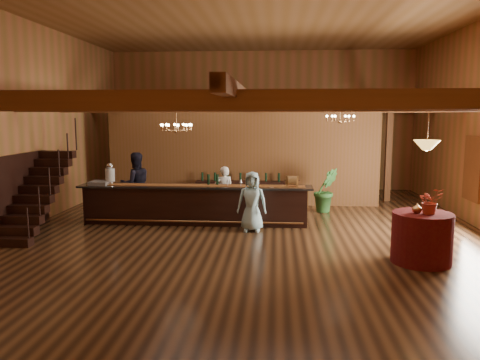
# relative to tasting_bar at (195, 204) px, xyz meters

# --- Properties ---
(floor) EXTENTS (14.00, 14.00, 0.00)m
(floor) POSITION_rel_tasting_bar_xyz_m (1.59, -0.55, -0.54)
(floor) COLOR brown
(floor) RESTS_ON ground
(ceiling) EXTENTS (14.00, 14.00, 0.00)m
(ceiling) POSITION_rel_tasting_bar_xyz_m (1.59, -0.55, 4.96)
(ceiling) COLOR brown
(ceiling) RESTS_ON wall_back
(wall_back) EXTENTS (12.00, 0.10, 5.50)m
(wall_back) POSITION_rel_tasting_bar_xyz_m (1.59, 6.45, 2.21)
(wall_back) COLOR #A55F39
(wall_back) RESTS_ON floor
(wall_front) EXTENTS (12.00, 0.10, 5.50)m
(wall_front) POSITION_rel_tasting_bar_xyz_m (1.59, -7.55, 2.21)
(wall_front) COLOR #A55F39
(wall_front) RESTS_ON floor
(wall_left) EXTENTS (0.10, 14.00, 5.50)m
(wall_left) POSITION_rel_tasting_bar_xyz_m (-4.41, -0.55, 2.21)
(wall_left) COLOR #A55F39
(wall_left) RESTS_ON floor
(beam_grid) EXTENTS (11.90, 13.90, 0.39)m
(beam_grid) POSITION_rel_tasting_bar_xyz_m (1.59, -0.05, 2.70)
(beam_grid) COLOR brown
(beam_grid) RESTS_ON wall_left
(support_posts) EXTENTS (9.20, 10.20, 3.20)m
(support_posts) POSITION_rel_tasting_bar_xyz_m (1.59, -1.05, 1.06)
(support_posts) COLOR brown
(support_posts) RESTS_ON floor
(partition_wall) EXTENTS (9.00, 0.18, 3.10)m
(partition_wall) POSITION_rel_tasting_bar_xyz_m (1.09, 2.95, 1.01)
(partition_wall) COLOR brown
(partition_wall) RESTS_ON floor
(window_right_back) EXTENTS (0.12, 1.05, 1.75)m
(window_right_back) POSITION_rel_tasting_bar_xyz_m (7.54, 0.45, 1.01)
(window_right_back) COLOR white
(window_right_back) RESTS_ON wall_right
(staircase) EXTENTS (1.00, 2.80, 2.00)m
(staircase) POSITION_rel_tasting_bar_xyz_m (-3.86, -1.29, 0.46)
(staircase) COLOR black
(staircase) RESTS_ON floor
(backroom_boxes) EXTENTS (4.10, 0.60, 1.10)m
(backroom_boxes) POSITION_rel_tasting_bar_xyz_m (1.30, 4.95, -0.01)
(backroom_boxes) COLOR black
(backroom_boxes) RESTS_ON floor
(tasting_bar) EXTENTS (6.41, 0.84, 1.08)m
(tasting_bar) POSITION_rel_tasting_bar_xyz_m (0.00, 0.00, 0.00)
(tasting_bar) COLOR black
(tasting_bar) RESTS_ON floor
(beverage_dispenser) EXTENTS (0.26, 0.26, 0.60)m
(beverage_dispenser) POSITION_rel_tasting_bar_xyz_m (-2.40, 0.05, 0.81)
(beverage_dispenser) COLOR silver
(beverage_dispenser) RESTS_ON tasting_bar
(glass_rack_tray) EXTENTS (0.50, 0.50, 0.10)m
(glass_rack_tray) POSITION_rel_tasting_bar_xyz_m (-2.66, -0.05, 0.58)
(glass_rack_tray) COLOR gray
(glass_rack_tray) RESTS_ON tasting_bar
(raffle_drum) EXTENTS (0.34, 0.24, 0.30)m
(raffle_drum) POSITION_rel_tasting_bar_xyz_m (2.65, -0.05, 0.70)
(raffle_drum) COLOR brown
(raffle_drum) RESTS_ON tasting_bar
(bar_bottle_0) EXTENTS (0.07, 0.07, 0.30)m
(bar_bottle_0) POSITION_rel_tasting_bar_xyz_m (0.36, 0.12, 0.68)
(bar_bottle_0) COLOR black
(bar_bottle_0) RESTS_ON tasting_bar
(bar_bottle_1) EXTENTS (0.07, 0.07, 0.30)m
(bar_bottle_1) POSITION_rel_tasting_bar_xyz_m (0.60, 0.12, 0.68)
(bar_bottle_1) COLOR black
(bar_bottle_1) RESTS_ON tasting_bar
(backbar_shelf) EXTENTS (2.94, 0.55, 0.82)m
(backbar_shelf) POSITION_rel_tasting_bar_xyz_m (1.05, 2.66, -0.13)
(backbar_shelf) COLOR black
(backbar_shelf) RESTS_ON floor
(round_table) EXTENTS (1.19, 1.19, 1.03)m
(round_table) POSITION_rel_tasting_bar_xyz_m (5.19, -3.04, -0.03)
(round_table) COLOR #570912
(round_table) RESTS_ON floor
(chandelier_left) EXTENTS (0.80, 0.80, 0.68)m
(chandelier_left) POSITION_rel_tasting_bar_xyz_m (-0.35, -0.67, 2.14)
(chandelier_left) COLOR #AC7847
(chandelier_left) RESTS_ON beam_grid
(chandelier_right) EXTENTS (0.80, 0.80, 0.46)m
(chandelier_right) POSITION_rel_tasting_bar_xyz_m (4.04, 1.15, 2.35)
(chandelier_right) COLOR #AC7847
(chandelier_right) RESTS_ON beam_grid
(pendant_lamp) EXTENTS (0.52, 0.52, 0.90)m
(pendant_lamp) POSITION_rel_tasting_bar_xyz_m (5.19, -3.04, 1.86)
(pendant_lamp) COLOR #AC7847
(pendant_lamp) RESTS_ON beam_grid
(bartender) EXTENTS (0.60, 0.45, 1.51)m
(bartender) POSITION_rel_tasting_bar_xyz_m (0.71, 0.86, 0.21)
(bartender) COLOR white
(bartender) RESTS_ON floor
(staff_second) EXTENTS (1.16, 1.09, 1.90)m
(staff_second) POSITION_rel_tasting_bar_xyz_m (-1.93, 0.87, 0.41)
(staff_second) COLOR black
(staff_second) RESTS_ON floor
(guest) EXTENTS (0.78, 0.53, 1.55)m
(guest) POSITION_rel_tasting_bar_xyz_m (1.60, -0.71, 0.23)
(guest) COLOR #9AC7CF
(guest) RESTS_ON floor
(floor_plant) EXTENTS (0.90, 0.81, 1.37)m
(floor_plant) POSITION_rel_tasting_bar_xyz_m (3.76, 1.89, 0.14)
(floor_plant) COLOR #2C6228
(floor_plant) RESTS_ON floor
(table_flowers) EXTENTS (0.57, 0.52, 0.53)m
(table_flowers) POSITION_rel_tasting_bar_xyz_m (5.28, -3.14, 0.75)
(table_flowers) COLOR #B23F2B
(table_flowers) RESTS_ON round_table
(table_vase) EXTENTS (0.20, 0.20, 0.33)m
(table_vase) POSITION_rel_tasting_bar_xyz_m (5.06, -3.06, 0.65)
(table_vase) COLOR #AC7847
(table_vase) RESTS_ON round_table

